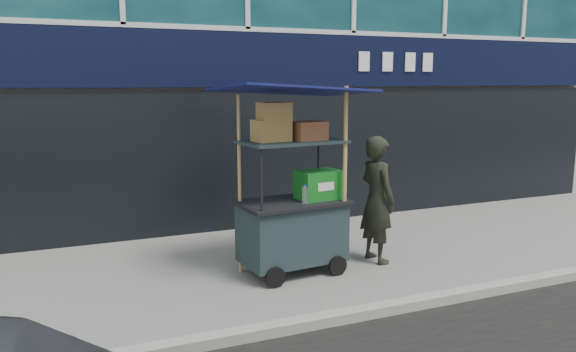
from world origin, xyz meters
name	(u,v)px	position (x,y,z in m)	size (l,w,h in m)	color
ground	(362,310)	(0.00, 0.00, 0.00)	(80.00, 80.00, 0.00)	slate
curb	(372,311)	(0.00, -0.20, 0.06)	(80.00, 0.18, 0.12)	#989790
vendor_cart	(294,208)	(-0.21, 1.47, 0.89)	(2.01, 1.51, 2.55)	#1A2A2C
vendor_man	(377,199)	(1.07, 1.45, 0.90)	(0.66, 0.43, 1.81)	black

